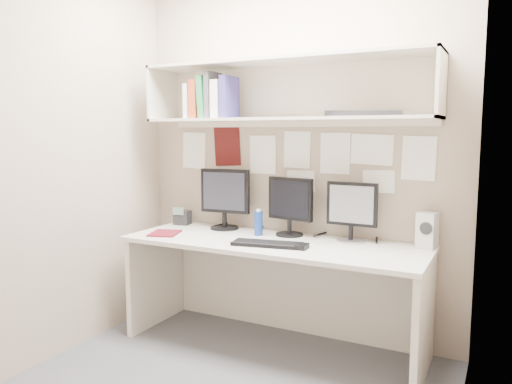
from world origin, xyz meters
The scene contains 18 objects.
wall_back centered at (0.00, 1.00, 1.30)m, with size 2.40×0.02×2.60m, color gray.
wall_front centered at (0.00, -1.00, 1.30)m, with size 2.40×0.02×2.60m, color gray.
wall_left centered at (-1.20, 0.00, 1.30)m, with size 0.02×2.00×2.60m, color gray.
wall_right centered at (1.20, 0.00, 1.30)m, with size 0.02×2.00×2.60m, color gray.
desk centered at (0.00, 0.65, 0.37)m, with size 2.00×0.70×0.73m.
overhead_hutch centered at (0.00, 0.86, 1.72)m, with size 2.00×0.38×0.40m.
pinned_papers centered at (0.00, 0.99, 1.25)m, with size 1.92×0.01×0.48m, color white, non-canonical shape.
monitor_left centered at (-0.50, 0.87, 0.97)m, with size 0.38×0.21×0.44m.
monitor_center centered at (0.02, 0.87, 0.95)m, with size 0.35×0.19×0.40m.
monitor_right centered at (0.46, 0.87, 0.95)m, with size 0.34×0.18×0.39m.
keyboard centered at (0.02, 0.51, 0.74)m, with size 0.44×0.16×0.02m, color black.
mouse centered at (0.25, 0.52, 0.75)m, with size 0.06×0.10×0.03m, color black.
speaker centered at (0.93, 0.90, 0.84)m, with size 0.13×0.13×0.22m.
blue_bottle centered at (-0.17, 0.77, 0.82)m, with size 0.06×0.06×0.18m.
maroon_notebook centered at (-0.78, 0.50, 0.74)m, with size 0.19×0.23×0.01m, color #5D101C.
desk_phone centered at (-0.88, 0.87, 0.79)m, with size 0.13×0.12×0.14m.
book_stack centered at (-0.54, 0.76, 1.68)m, with size 0.35×0.20×0.32m.
hutch_tray centered at (0.54, 0.77, 1.56)m, with size 0.46×0.17×0.03m, color black.
Camera 1 is at (1.37, -2.27, 1.44)m, focal length 35.00 mm.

